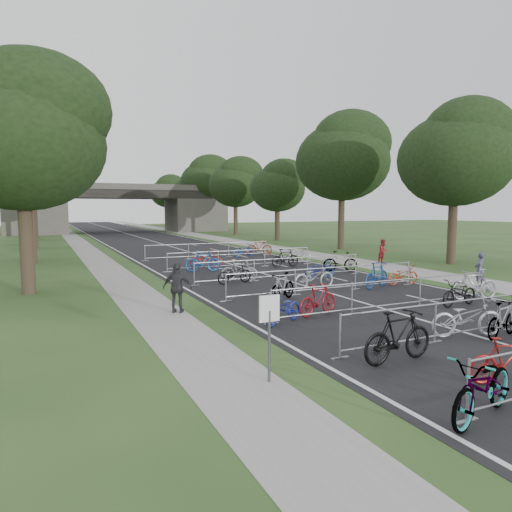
{
  "coord_description": "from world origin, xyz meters",
  "views": [
    {
      "loc": [
        -10.93,
        -5.12,
        3.58
      ],
      "look_at": [
        -0.86,
        16.22,
        1.1
      ],
      "focal_mm": 32.0,
      "sensor_mm": 36.0,
      "label": 1
    }
  ],
  "objects_px": {
    "bike_0": "(484,388)",
    "bike_1": "(507,361)",
    "overpass_bridge": "(121,208)",
    "pedestrian_c": "(178,288)",
    "park_sign": "(269,322)",
    "pedestrian_a": "(480,270)",
    "pedestrian_b": "(383,251)"
  },
  "relations": [
    {
      "from": "bike_0",
      "to": "bike_1",
      "type": "xyz_separation_m",
      "value": [
        1.81,
        0.9,
        -0.08
      ]
    },
    {
      "from": "overpass_bridge",
      "to": "bike_0",
      "type": "relative_size",
      "value": 14.33
    },
    {
      "from": "overpass_bridge",
      "to": "pedestrian_c",
      "type": "xyz_separation_m",
      "value": [
        -6.8,
        -55.08,
        -2.67
      ]
    },
    {
      "from": "park_sign",
      "to": "pedestrian_a",
      "type": "xyz_separation_m",
      "value": [
        13.77,
        6.05,
        -0.47
      ]
    },
    {
      "from": "bike_1",
      "to": "pedestrian_a",
      "type": "relative_size",
      "value": 1.03
    },
    {
      "from": "pedestrian_a",
      "to": "pedestrian_c",
      "type": "xyz_separation_m",
      "value": [
        -13.77,
        0.87,
        0.07
      ]
    },
    {
      "from": "pedestrian_b",
      "to": "pedestrian_c",
      "type": "height_order",
      "value": "pedestrian_c"
    },
    {
      "from": "bike_0",
      "to": "pedestrian_c",
      "type": "relative_size",
      "value": 1.25
    },
    {
      "from": "bike_0",
      "to": "bike_1",
      "type": "bearing_deg",
      "value": 99.85
    },
    {
      "from": "park_sign",
      "to": "bike_1",
      "type": "height_order",
      "value": "park_sign"
    },
    {
      "from": "park_sign",
      "to": "pedestrian_a",
      "type": "height_order",
      "value": "park_sign"
    },
    {
      "from": "bike_0",
      "to": "bike_1",
      "type": "relative_size",
      "value": 1.32
    },
    {
      "from": "bike_1",
      "to": "bike_0",
      "type": "bearing_deg",
      "value": 135.16
    },
    {
      "from": "overpass_bridge",
      "to": "pedestrian_b",
      "type": "bearing_deg",
      "value": -78.91
    },
    {
      "from": "bike_1",
      "to": "pedestrian_c",
      "type": "distance_m",
      "value": 10.07
    },
    {
      "from": "overpass_bridge",
      "to": "park_sign",
      "type": "height_order",
      "value": "overpass_bridge"
    },
    {
      "from": "pedestrian_b",
      "to": "pedestrian_a",
      "type": "bearing_deg",
      "value": -113.98
    },
    {
      "from": "pedestrian_c",
      "to": "pedestrian_a",
      "type": "bearing_deg",
      "value": -154.11
    },
    {
      "from": "overpass_bridge",
      "to": "bike_0",
      "type": "bearing_deg",
      "value": -93.78
    },
    {
      "from": "bike_0",
      "to": "pedestrian_a",
      "type": "bearing_deg",
      "value": 112.53
    },
    {
      "from": "overpass_bridge",
      "to": "pedestrian_b",
      "type": "height_order",
      "value": "overpass_bridge"
    },
    {
      "from": "overpass_bridge",
      "to": "bike_0",
      "type": "distance_m",
      "value": 65.28
    },
    {
      "from": "pedestrian_a",
      "to": "park_sign",
      "type": "bearing_deg",
      "value": 9.84
    },
    {
      "from": "park_sign",
      "to": "pedestrian_c",
      "type": "height_order",
      "value": "park_sign"
    },
    {
      "from": "pedestrian_b",
      "to": "pedestrian_c",
      "type": "distance_m",
      "value": 17.96
    },
    {
      "from": "overpass_bridge",
      "to": "pedestrian_c",
      "type": "height_order",
      "value": "overpass_bridge"
    },
    {
      "from": "park_sign",
      "to": "bike_1",
      "type": "relative_size",
      "value": 1.12
    },
    {
      "from": "park_sign",
      "to": "pedestrian_c",
      "type": "distance_m",
      "value": 6.93
    },
    {
      "from": "bike_0",
      "to": "pedestrian_c",
      "type": "height_order",
      "value": "pedestrian_c"
    },
    {
      "from": "bike_1",
      "to": "pedestrian_c",
      "type": "xyz_separation_m",
      "value": [
        -4.31,
        9.09,
        0.37
      ]
    },
    {
      "from": "pedestrian_b",
      "to": "overpass_bridge",
      "type": "bearing_deg",
      "value": 91.0
    },
    {
      "from": "overpass_bridge",
      "to": "park_sign",
      "type": "bearing_deg",
      "value": -96.26
    }
  ]
}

